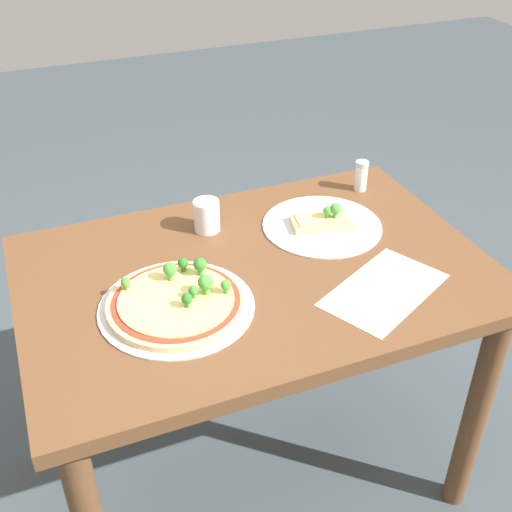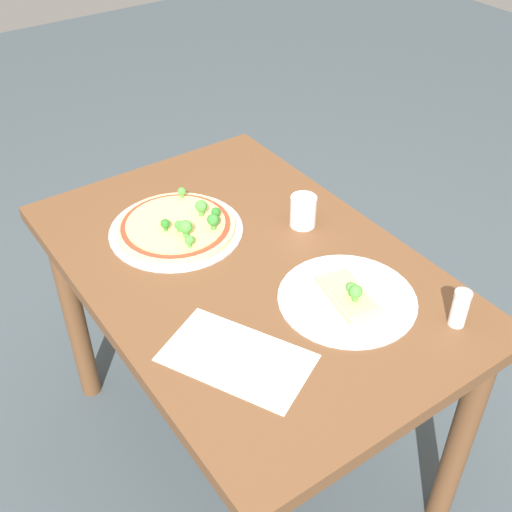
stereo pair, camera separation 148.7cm
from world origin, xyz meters
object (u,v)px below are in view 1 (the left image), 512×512
Objects in this scene: drinking_cup at (207,216)px; condiment_shaker at (361,176)px; dining_table at (256,306)px; pizza_tray_slice at (323,223)px; pizza_tray_whole at (177,301)px.

drinking_cup is 0.94× the size of condiment_shaker.
dining_table is 12.48× the size of condiment_shaker.
pizza_tray_slice is at bearing 161.35° from drinking_cup.
pizza_tray_whole is (0.21, 0.07, 0.12)m from dining_table.
pizza_tray_whole is 3.88× the size of condiment_shaker.
dining_table is 3.22× the size of pizza_tray_whole.
drinking_cup is (-0.16, -0.27, 0.03)m from pizza_tray_whole.
dining_table is at bearing 103.73° from drinking_cup.
pizza_tray_slice is 3.76× the size of drinking_cup.
condiment_shaker is (-0.46, -0.04, 0.00)m from drinking_cup.
pizza_tray_slice is 0.23m from condiment_shaker.
pizza_tray_whole is 4.11× the size of drinking_cup.
drinking_cup reaches higher than pizza_tray_whole.
pizza_tray_slice is at bearing -157.70° from pizza_tray_whole.
pizza_tray_slice is (-0.23, -0.11, 0.12)m from dining_table.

